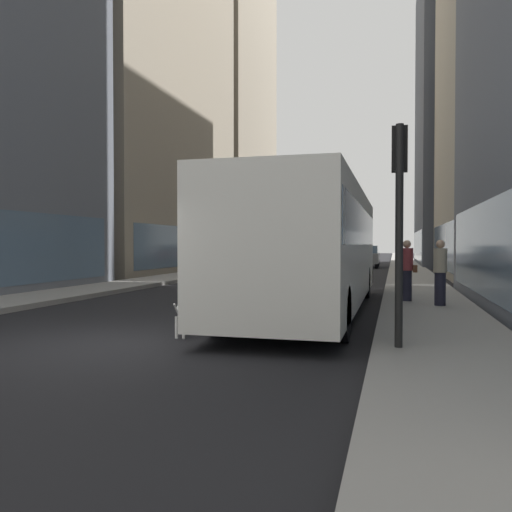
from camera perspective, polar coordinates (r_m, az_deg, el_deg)
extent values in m
plane|color=black|center=(43.15, 8.55, -1.01)|extent=(120.00, 120.00, 0.00)
cube|color=gray|center=(44.15, 1.18, -0.84)|extent=(2.40, 110.00, 0.15)
cube|color=gray|center=(42.88, 16.14, -0.96)|extent=(2.40, 110.00, 0.15)
cube|color=#A0937F|center=(37.59, -13.55, 22.01)|extent=(8.56, 17.39, 30.09)
cube|color=slate|center=(33.34, -6.98, 1.07)|extent=(0.08, 15.65, 2.40)
cube|color=#A0937F|center=(52.59, -4.15, 15.06)|extent=(8.43, 14.30, 28.48)
cube|color=slate|center=(49.86, 0.43, 1.16)|extent=(0.08, 12.87, 2.40)
cube|color=slate|center=(12.61, 25.09, 0.61)|extent=(0.08, 15.44, 2.40)
cube|color=slate|center=(29.34, 19.97, 0.98)|extent=(0.08, 12.77, 2.40)
cube|color=#4C515B|center=(46.92, 24.02, 14.39)|extent=(10.39, 15.90, 24.88)
cube|color=slate|center=(45.17, 17.39, 1.08)|extent=(0.08, 14.31, 2.40)
cube|color=silver|center=(13.46, 6.31, 1.08)|extent=(2.55, 11.50, 2.75)
cube|color=slate|center=(13.47, 6.32, 3.18)|extent=(2.57, 11.04, 0.90)
cube|color=black|center=(19.15, 8.88, -2.24)|extent=(2.55, 0.16, 0.44)
cylinder|color=black|center=(17.19, 4.38, -2.79)|extent=(0.30, 1.00, 1.00)
cylinder|color=black|center=(16.92, 11.90, -2.88)|extent=(0.30, 1.00, 1.00)
cylinder|color=black|center=(9.76, -4.02, -5.92)|extent=(0.30, 1.00, 1.00)
cylinder|color=black|center=(9.28, 9.32, -6.31)|extent=(0.30, 1.00, 1.00)
cube|color=silver|center=(18.80, 4.30, 3.66)|extent=(0.08, 0.24, 0.40)
cube|color=slate|center=(39.37, 12.03, -0.23)|extent=(1.83, 3.93, 0.75)
cube|color=slate|center=(39.17, 12.02, 0.72)|extent=(1.69, 1.77, 0.55)
cylinder|color=black|center=(40.98, 11.01, -0.69)|extent=(0.22, 0.64, 0.64)
cylinder|color=black|center=(40.90, 13.27, -0.70)|extent=(0.22, 0.64, 0.64)
cylinder|color=black|center=(37.89, 10.69, -0.85)|extent=(0.22, 0.64, 0.64)
cylinder|color=black|center=(37.80, 13.13, -0.86)|extent=(0.22, 0.64, 0.64)
cube|color=red|center=(46.94, 10.55, 0.02)|extent=(1.83, 4.38, 0.75)
cube|color=slate|center=(46.71, 10.53, 0.81)|extent=(1.68, 1.97, 0.55)
cylinder|color=black|center=(48.78, 9.77, -0.37)|extent=(0.22, 0.64, 0.64)
cylinder|color=black|center=(48.66, 11.65, -0.38)|extent=(0.22, 0.64, 0.64)
cylinder|color=black|center=(45.25, 9.36, -0.50)|extent=(0.22, 0.64, 0.64)
cylinder|color=black|center=(45.12, 11.39, -0.51)|extent=(0.22, 0.64, 0.64)
cube|color=#B7BABF|center=(21.70, -1.17, -1.42)|extent=(1.72, 4.73, 0.75)
cube|color=slate|center=(21.45, -1.34, 0.28)|extent=(1.59, 2.13, 0.55)
cylinder|color=black|center=(23.80, -1.60, -2.09)|extent=(0.22, 0.64, 0.64)
cylinder|color=black|center=(23.41, 1.93, -2.14)|extent=(0.22, 0.64, 0.64)
cylinder|color=black|center=(20.10, -4.78, -2.71)|extent=(0.22, 0.64, 0.64)
cylinder|color=black|center=(19.64, -0.64, -2.80)|extent=(0.22, 0.64, 0.64)
ellipsoid|color=white|center=(9.79, -7.88, -5.73)|extent=(0.22, 0.60, 0.26)
sphere|color=white|center=(10.13, -7.05, -4.97)|extent=(0.20, 0.20, 0.20)
sphere|color=black|center=(10.17, -7.32, -4.84)|extent=(0.07, 0.07, 0.07)
sphere|color=black|center=(10.13, -6.69, -4.87)|extent=(0.07, 0.07, 0.07)
cylinder|color=white|center=(9.42, -8.83, -5.70)|extent=(0.03, 0.16, 0.19)
cylinder|color=white|center=(10.06, -7.78, -7.44)|extent=(0.06, 0.06, 0.40)
cylinder|color=white|center=(10.00, -7.03, -7.48)|extent=(0.06, 0.06, 0.40)
cylinder|color=white|center=(9.68, -8.75, -7.79)|extent=(0.06, 0.06, 0.40)
cylinder|color=white|center=(9.62, -7.98, -7.84)|extent=(0.06, 0.06, 0.40)
sphere|color=black|center=(9.86, -7.39, -5.44)|extent=(0.04, 0.04, 0.04)
sphere|color=black|center=(9.74, -8.39, -5.65)|extent=(0.04, 0.04, 0.04)
sphere|color=black|center=(9.61, -8.19, -5.50)|extent=(0.04, 0.04, 0.04)
cylinder|color=#1E1E2D|center=(15.02, 16.25, -3.15)|extent=(0.28, 0.28, 0.85)
cylinder|color=maroon|center=(14.98, 16.27, -0.34)|extent=(0.34, 0.34, 0.62)
sphere|color=tan|center=(14.98, 16.28, 1.26)|extent=(0.22, 0.22, 0.22)
cube|color=#59331E|center=(15.00, 17.11, -1.34)|extent=(0.12, 0.24, 0.20)
cylinder|color=#1E1E2D|center=(14.16, 19.61, -3.44)|extent=(0.28, 0.28, 0.85)
cylinder|color=#B2A58C|center=(14.12, 19.63, -0.46)|extent=(0.34, 0.34, 0.62)
sphere|color=tan|center=(14.11, 19.64, 1.24)|extent=(0.22, 0.22, 0.22)
cylinder|color=black|center=(8.18, 15.49, 2.12)|extent=(0.12, 0.12, 3.40)
cube|color=black|center=(8.49, 15.53, 11.26)|extent=(0.24, 0.20, 0.70)
sphere|color=red|center=(8.64, 15.53, 12.57)|extent=(0.11, 0.11, 0.11)
sphere|color=orange|center=(8.59, 15.52, 11.13)|extent=(0.11, 0.11, 0.11)
sphere|color=green|center=(8.56, 15.52, 9.68)|extent=(0.11, 0.11, 0.11)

